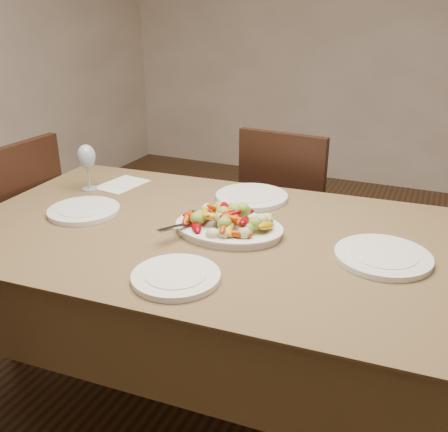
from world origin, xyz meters
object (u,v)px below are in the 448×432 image
dining_table (224,326)px  plate_left (84,211)px  plate_right (383,257)px  serving_platter (229,230)px  chair_far (293,216)px  chair_left (3,239)px  wine_glass (87,166)px  plate_near (176,277)px  plate_far (252,197)px

dining_table → plate_left: (-0.55, -0.05, 0.39)m
dining_table → plate_right: 0.65m
serving_platter → plate_right: size_ratio=1.24×
serving_platter → chair_far: bearing=91.6°
dining_table → serving_platter: serving_platter is taller
chair_left → wine_glass: size_ratio=4.64×
plate_near → wine_glass: size_ratio=1.23×
plate_right → plate_far: bearing=150.0°
plate_right → plate_near: bearing=-144.5°
serving_platter → plate_near: 0.35m
dining_table → plate_left: bearing=-174.5°
plate_right → wine_glass: size_ratio=1.42×
chair_left → chair_far: bearing=126.5°
plate_left → plate_far: bearing=37.3°
plate_left → wine_glass: size_ratio=1.29×
dining_table → plate_right: bearing=2.3°
plate_left → plate_far: 0.65m
plate_far → plate_left: bearing=-142.7°
plate_far → plate_near: (0.04, -0.69, 0.00)m
chair_far → plate_far: chair_far is taller
chair_far → serving_platter: size_ratio=2.63×
chair_left → plate_right: 1.70m
dining_table → wine_glass: bearing=166.5°
chair_left → plate_left: (0.61, -0.13, 0.29)m
plate_right → plate_near: (-0.51, -0.37, 0.00)m
serving_platter → plate_right: serving_platter is taller
dining_table → plate_near: size_ratio=7.30×
plate_left → plate_near: bearing=-27.7°
plate_left → plate_near: same height
chair_far → chair_left: bearing=40.2°
plate_far → dining_table: bearing=-84.7°
dining_table → plate_right: plate_right is taller
serving_platter → dining_table: bearing=-161.3°
plate_left → plate_near: (0.56, -0.29, 0.00)m
chair_left → plate_far: bearing=104.4°
dining_table → chair_far: chair_far is taller
serving_platter → plate_near: bearing=-91.3°
plate_left → plate_near: size_ratio=1.05×
serving_platter → wine_glass: (-0.71, 0.16, 0.09)m
plate_left → wine_glass: (-0.15, 0.22, 0.09)m
plate_left → plate_far: size_ratio=0.92×
plate_right → chair_far: bearing=121.4°
chair_far → chair_left: 1.41m
serving_platter → plate_far: 0.34m
chair_left → plate_far: 1.19m
plate_far → chair_far: bearing=87.7°
serving_platter → plate_left: size_ratio=1.36×
chair_left → wine_glass: wine_glass is taller
chair_far → plate_right: (0.53, -0.87, 0.29)m
plate_right → wine_glass: (-1.22, 0.15, 0.09)m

